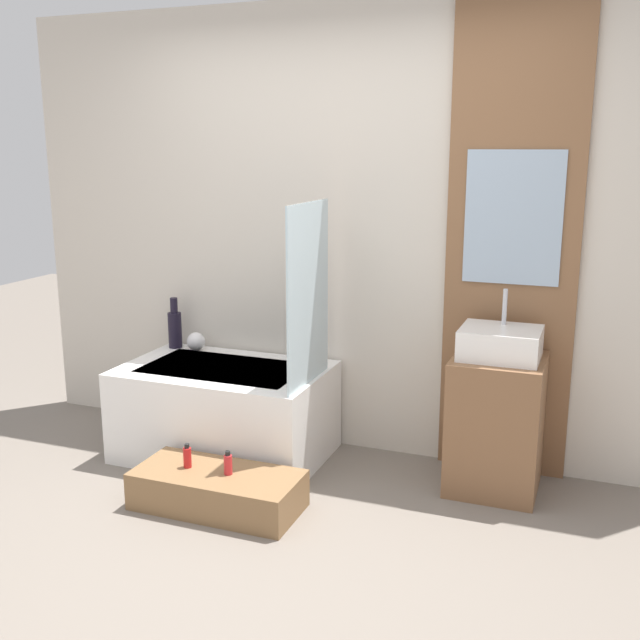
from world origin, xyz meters
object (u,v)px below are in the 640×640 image
sink (500,343)px  bottle_soap_primary (187,457)px  wooden_step_bench (218,490)px  vase_tall_dark (175,327)px  bottle_soap_secondary (228,464)px  vase_round_light (196,341)px  bathtub (225,411)px

sink → bottle_soap_primary: 1.72m
wooden_step_bench → vase_tall_dark: vase_tall_dark is taller
wooden_step_bench → bottle_soap_secondary: bearing=0.0°
sink → bottle_soap_primary: size_ratio=3.18×
sink → wooden_step_bench: bearing=-149.8°
vase_tall_dark → bottle_soap_secondary: size_ratio=2.64×
sink → vase_tall_dark: size_ratio=1.25×
wooden_step_bench → vase_round_light: size_ratio=7.42×
sink → vase_round_light: 1.91m
bottle_soap_primary → wooden_step_bench: bearing=0.0°
bottle_soap_primary → bottle_soap_secondary: (0.23, 0.00, -0.00)m
bathtub → wooden_step_bench: (0.28, -0.62, -0.18)m
bathtub → sink: (1.55, 0.12, 0.53)m
wooden_step_bench → vase_round_light: bearing=124.9°
bottle_soap_secondary → bathtub: bearing=119.1°
wooden_step_bench → bottle_soap_primary: bottle_soap_primary is taller
vase_tall_dark → wooden_step_bench: bearing=-49.2°
sink → vase_round_light: (-1.90, 0.15, -0.21)m
bathtub → bottle_soap_primary: bathtub is taller
sink → bottle_soap_secondary: bearing=-148.5°
wooden_step_bench → bottle_soap_primary: (-0.17, 0.00, 0.15)m
wooden_step_bench → bottle_soap_secondary: (0.06, 0.00, 0.15)m
vase_tall_dark → vase_round_light: vase_tall_dark is taller
vase_round_light → bottle_soap_primary: 1.06m
bathtub → bottle_soap_primary: size_ratio=9.31×
bathtub → bottle_soap_secondary: bathtub is taller
bathtub → vase_tall_dark: bearing=150.2°
bottle_soap_secondary → vase_round_light: bearing=127.6°
vase_tall_dark → vase_round_light: bearing=-5.2°
bottle_soap_primary → vase_tall_dark: bearing=124.0°
vase_round_light → sink: bearing=-4.5°
sink → vase_tall_dark: (-2.06, 0.16, -0.13)m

